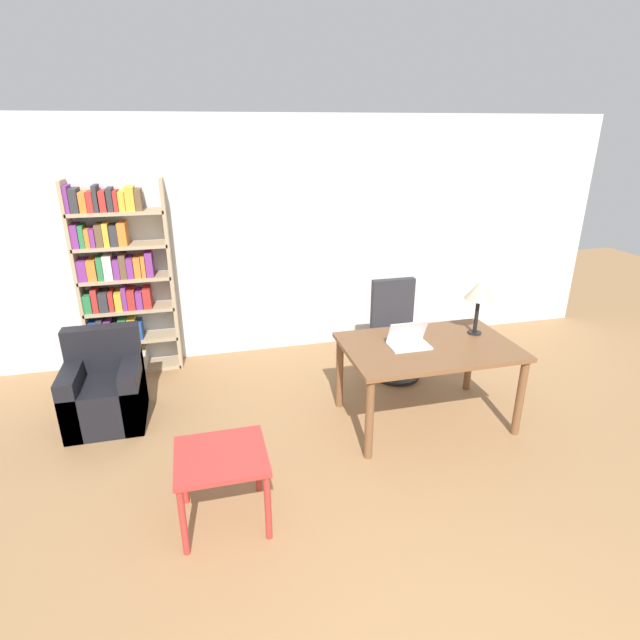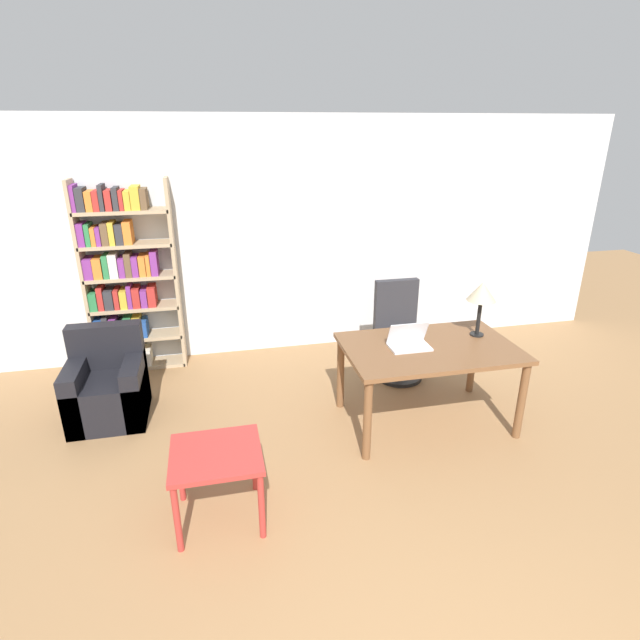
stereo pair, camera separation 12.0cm
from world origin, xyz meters
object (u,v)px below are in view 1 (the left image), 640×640
(table_lamp, at_px, (479,292))
(side_table_blue, at_px, (221,465))
(laptop, at_px, (408,341))
(armchair, at_px, (105,392))
(bookshelf, at_px, (118,282))
(desk, at_px, (428,354))
(office_chair, at_px, (396,333))

(table_lamp, bearing_deg, side_table_blue, -158.12)
(laptop, bearing_deg, table_lamp, 8.63)
(armchair, xyz_separation_m, bookshelf, (0.09, 1.06, 0.73))
(desk, distance_m, table_lamp, 0.74)
(desk, xyz_separation_m, bookshelf, (-2.75, 1.77, 0.35))
(table_lamp, height_order, side_table_blue, table_lamp)
(desk, distance_m, side_table_blue, 2.08)
(side_table_blue, relative_size, bookshelf, 0.29)
(table_lamp, relative_size, bookshelf, 0.25)
(table_lamp, bearing_deg, laptop, -171.37)
(table_lamp, bearing_deg, armchair, 170.29)
(side_table_blue, bearing_deg, table_lamp, 21.88)
(laptop, relative_size, side_table_blue, 0.58)
(office_chair, distance_m, bookshelf, 3.01)
(side_table_blue, height_order, bookshelf, bookshelf)
(desk, bearing_deg, office_chair, 84.68)
(laptop, distance_m, bookshelf, 3.11)
(desk, xyz_separation_m, side_table_blue, (-1.89, -0.84, -0.21))
(side_table_blue, distance_m, armchair, 1.83)
(office_chair, distance_m, side_table_blue, 2.66)
(laptop, distance_m, armchair, 2.79)
(table_lamp, distance_m, office_chair, 1.15)
(laptop, xyz_separation_m, bookshelf, (-2.56, 1.75, 0.21))
(laptop, distance_m, table_lamp, 0.81)
(laptop, relative_size, office_chair, 0.34)
(desk, distance_m, bookshelf, 3.29)
(desk, height_order, side_table_blue, desk)
(laptop, xyz_separation_m, office_chair, (0.28, 0.91, -0.33))
(armchair, bearing_deg, side_table_blue, -58.30)
(side_table_blue, xyz_separation_m, bookshelf, (-0.86, 2.61, 0.56))
(desk, relative_size, bookshelf, 0.72)
(table_lamp, distance_m, armchair, 3.53)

